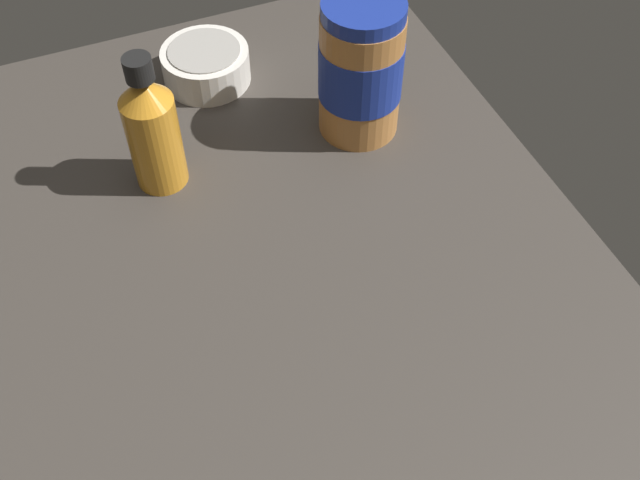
% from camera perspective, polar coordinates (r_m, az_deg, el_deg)
% --- Properties ---
extents(ground_plane, '(0.91, 0.63, 0.04)m').
position_cam_1_polar(ground_plane, '(0.77, -2.08, -4.03)').
color(ground_plane, '#38332D').
extents(peanut_butter_jar, '(0.09, 0.09, 0.17)m').
position_cam_1_polar(peanut_butter_jar, '(0.86, 3.06, 12.61)').
color(peanut_butter_jar, '#B27238').
rests_on(peanut_butter_jar, ground_plane).
extents(honey_bottle, '(0.06, 0.06, 0.16)m').
position_cam_1_polar(honey_bottle, '(0.82, -12.42, 8.09)').
color(honey_bottle, orange).
rests_on(honey_bottle, ground_plane).
extents(small_bowl, '(0.11, 0.11, 0.04)m').
position_cam_1_polar(small_bowl, '(0.97, -8.52, 12.84)').
color(small_bowl, silver).
rests_on(small_bowl, ground_plane).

